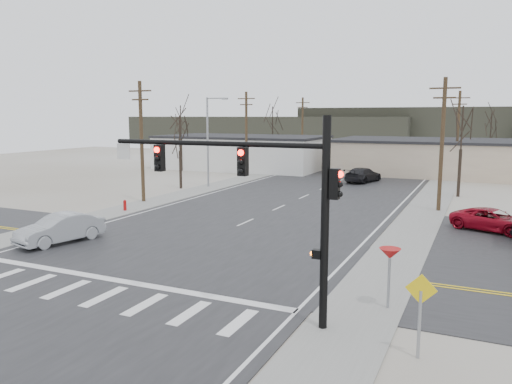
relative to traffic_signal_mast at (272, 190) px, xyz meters
The scene contains 28 objects.
ground 11.07m from the traffic_signal_mast, 141.84° to the left, with size 140.00×140.00×0.00m, color beige.
main_road 23.10m from the traffic_signal_mast, 110.42° to the left, with size 18.00×110.00×0.05m, color black.
cross_road 11.07m from the traffic_signal_mast, 141.84° to the left, with size 90.00×10.00×0.04m, color black.
sidewalk_left 32.41m from the traffic_signal_mast, 125.21° to the left, with size 3.00×90.00×0.06m, color gray.
sidewalk_right 26.75m from the traffic_signal_mast, 84.10° to the left, with size 3.00×90.00×0.06m, color gray.
traffic_signal_mast is the anchor object (origin of this frame).
fire_hydrant 23.39m from the traffic_signal_mast, 141.87° to the left, with size 0.24×0.24×0.87m.
yield_sign 5.21m from the traffic_signal_mast, 36.85° to the left, with size 0.80×0.80×2.35m.
diamond_sign 6.01m from the traffic_signal_mast, ahead, with size 0.92×0.10×2.61m.
building_left_far 52.07m from the traffic_signal_mast, 117.34° to the left, with size 22.30×12.30×4.50m.
building_right_far 50.31m from the traffic_signal_mast, 87.60° to the left, with size 26.30×14.30×4.30m.
upole_left_b 26.60m from the traffic_signal_mast, 136.81° to the left, with size 2.20×0.30×10.00m.
upole_left_c 42.85m from the traffic_signal_mast, 116.91° to the left, with size 2.20×0.30×10.00m.
upole_left_d 61.35m from the traffic_signal_mast, 108.43° to the left, with size 2.20×0.30×10.00m.
upole_right_a 24.48m from the traffic_signal_mast, 81.52° to the left, with size 2.20×0.30×10.00m.
upole_right_b 46.35m from the traffic_signal_mast, 85.54° to the left, with size 2.20×0.30×10.00m.
streetlight_main 33.84m from the traffic_signal_mast, 123.54° to the left, with size 2.40×0.25×9.00m.
tree_left_near 33.52m from the traffic_signal_mast, 128.57° to the left, with size 3.30×3.30×7.35m.
tree_right_mid 32.56m from the traffic_signal_mast, 81.86° to the left, with size 3.74×3.74×8.33m.
tree_left_far 56.63m from the traffic_signal_mast, 112.75° to the left, with size 3.96×3.96×8.82m.
tree_right_far 58.64m from the traffic_signal_mast, 83.04° to the left, with size 3.52×3.52×7.84m.
tree_left_mid 50.12m from the traffic_signal_mast, 126.63° to the left, with size 3.96×3.96×8.82m.
hill_left 107.17m from the traffic_signal_mast, 113.59° to the left, with size 70.00×18.00×7.00m, color #333026.
hill_center 102.45m from the traffic_signal_mast, 86.02° to the left, with size 80.00×18.00×9.00m, color #333026.
sedan_crossing 16.33m from the traffic_signal_mast, 161.88° to the left, with size 1.72×4.92×1.62m, color #9B9FA5.
car_far_a 38.84m from the traffic_signal_mast, 97.94° to the left, with size 2.23×5.48×1.59m, color black.
car_far_b 68.39m from the traffic_signal_mast, 102.21° to the left, with size 1.77×4.41×1.50m, color black.
car_parked_red 20.18m from the traffic_signal_mast, 68.37° to the left, with size 2.30×4.98×1.38m, color maroon.
Camera 1 is at (14.44, -21.75, 7.17)m, focal length 35.00 mm.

